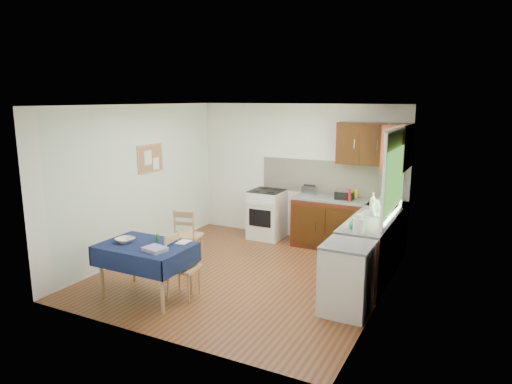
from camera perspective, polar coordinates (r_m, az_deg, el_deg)
The scene contains 33 objects.
floor at distance 6.98m, azimuth -1.34°, elevation -10.17°, with size 4.20×4.20×0.00m, color #552B16.
ceiling at distance 6.48m, azimuth -1.45°, elevation 10.81°, with size 4.00×4.20×0.02m, color white.
wall_back at distance 8.49m, azimuth 5.33°, elevation 2.49°, with size 4.00×0.02×2.50m, color white.
wall_front at distance 4.92m, azimuth -13.08°, elevation -4.51°, with size 4.00×0.02×2.50m, color white.
wall_left at distance 7.75m, azimuth -14.54°, elevation 1.29°, with size 0.02×4.20×2.50m, color silver.
wall_right at distance 5.96m, azimuth 15.81°, elevation -1.84°, with size 0.02×4.20×2.50m, color white.
base_cabinets at distance 7.49m, azimuth 12.53°, elevation -5.43°, with size 1.90×2.30×0.86m.
worktop_back at distance 7.96m, azimuth 11.52°, elevation -1.03°, with size 1.90×0.60×0.04m, color slate.
worktop_right at distance 6.72m, azimuth 14.23°, elevation -3.49°, with size 0.60×1.70×0.04m, color slate.
worktop_corner at distance 7.82m, azimuth 16.11°, elevation -1.48°, with size 0.60×0.60×0.04m, color slate.
splashback at distance 8.28m, azimuth 9.47°, elevation 1.79°, with size 2.70×0.02×0.60m, color beige.
upper_cabinets at distance 7.70m, azimuth 15.23°, elevation 5.69°, with size 1.20×0.85×0.70m.
stove at distance 8.58m, azimuth 1.38°, elevation -2.76°, with size 0.60×0.61×0.92m.
window at distance 6.57m, azimuth 16.97°, elevation 2.88°, with size 0.04×1.48×1.26m.
fridge at distance 5.75m, azimuth 11.29°, elevation -10.56°, with size 0.58×0.60×0.89m.
corkboard at distance 7.90m, azimuth -13.07°, elevation 4.11°, with size 0.04×0.62×0.47m.
dining_table at distance 6.20m, azimuth -13.64°, elevation -7.31°, with size 1.19×0.81×0.72m.
chair_far at distance 7.41m, azimuth -8.57°, elevation -5.19°, with size 0.46×0.46×0.88m.
chair_near at distance 6.15m, azimuth -9.43°, elevation -8.91°, with size 0.42×0.42×0.85m.
toaster at distance 8.16m, azimuth 6.71°, elevation 0.21°, with size 0.25×0.15×0.19m.
sandwich_press at distance 7.93m, azimuth 11.00°, elevation -0.29°, with size 0.29×0.25×0.17m.
sauce_bottle at distance 7.77m, azimuth 11.62°, elevation -0.38°, with size 0.05×0.05×0.21m, color #AE0D16.
yellow_packet at distance 8.08m, azimuth 12.18°, elevation -0.20°, with size 0.11×0.07×0.14m, color yellow.
dish_rack at distance 6.99m, azimuth 14.79°, elevation -2.56°, with size 0.43×0.33×0.20m.
kettle at distance 6.03m, azimuth 12.71°, elevation -3.89°, with size 0.14×0.14×0.24m.
cup at distance 7.75m, azimuth 16.12°, elevation -1.09°, with size 0.12×0.12×0.09m, color silver.
soap_bottle_a at distance 7.15m, azimuth 14.41°, elevation -1.26°, with size 0.11×0.11×0.29m, color silver.
soap_bottle_b at distance 7.42m, azimuth 15.22°, elevation -1.20°, with size 0.09×0.09×0.20m, color #1D6AAD.
soap_bottle_c at distance 6.16m, azimuth 12.09°, elevation -3.81°, with size 0.12×0.12×0.16m, color green.
plate_bowl at distance 6.32m, azimuth -16.05°, elevation -5.81°, with size 0.24×0.24×0.06m, color beige.
book at distance 6.17m, azimuth -9.63°, elevation -6.13°, with size 0.15×0.20×0.02m, color white.
spice_jar at distance 6.24m, azimuth -12.23°, elevation -5.64°, with size 0.05×0.05×0.10m, color #24852A.
tea_towel at distance 5.88m, azimuth -12.53°, elevation -6.98°, with size 0.28×0.22×0.05m, color navy.
Camera 1 is at (3.07, -5.71, 2.59)m, focal length 32.00 mm.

